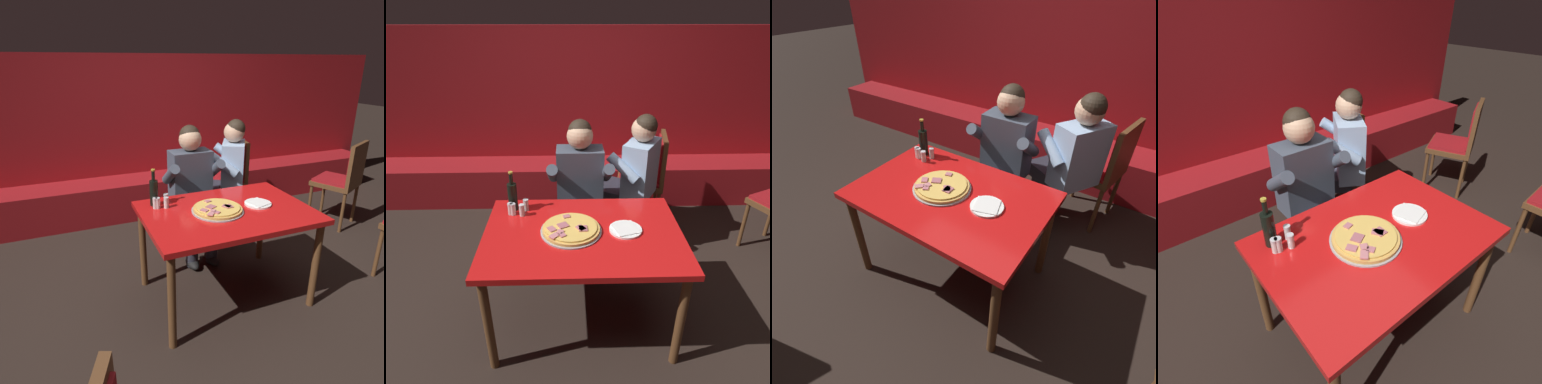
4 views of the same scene
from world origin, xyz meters
TOP-DOWN VIEW (x-y plane):
  - ground_plane at (0.00, 0.00)m, footprint 24.00×24.00m
  - booth_wall_panel at (0.00, 2.18)m, footprint 6.80×0.16m
  - booth_bench at (0.00, 1.86)m, footprint 6.46×0.48m
  - main_dining_table at (0.00, 0.00)m, footprint 1.27×0.87m
  - pizza at (-0.08, 0.01)m, footprint 0.39×0.39m
  - plate_white_paper at (0.27, 0.01)m, footprint 0.21×0.21m
  - beer_bottle at (-0.48, 0.30)m, footprint 0.07×0.07m
  - shaker_black_pepper at (-0.47, 0.23)m, footprint 0.04×0.04m
  - shaker_red_pepper_flakes at (-0.39, 0.28)m, footprint 0.04×0.04m
  - shaker_oregano at (-0.49, 0.23)m, footprint 0.04×0.04m
  - shaker_parmesan at (-0.41, 0.21)m, footprint 0.04×0.04m
  - diner_seated_blue_shirt at (0.01, 0.69)m, footprint 0.53×0.53m
  - dining_chair_far_right at (0.70, 1.27)m, footprint 0.51×0.51m
  - diner_standing_companion at (0.47, 0.97)m, footprint 0.63×0.61m

SIDE VIEW (x-z plane):
  - ground_plane at x=0.00m, z-range 0.00..0.00m
  - booth_bench at x=0.00m, z-range 0.00..0.46m
  - dining_chair_far_right at x=0.70m, z-range 0.10..1.08m
  - main_dining_table at x=0.00m, z-range 0.30..1.06m
  - diner_seated_blue_shirt at x=0.01m, z-range 0.07..1.34m
  - diner_standing_companion at x=0.47m, z-range 0.07..1.34m
  - plate_white_paper at x=0.27m, z-range 0.76..0.78m
  - pizza at x=-0.08m, z-range 0.76..0.80m
  - shaker_black_pepper at x=-0.47m, z-range 0.76..0.84m
  - shaker_red_pepper_flakes at x=-0.39m, z-range 0.76..0.84m
  - shaker_oregano at x=-0.49m, z-range 0.76..0.84m
  - shaker_parmesan at x=-0.41m, z-range 0.76..0.84m
  - beer_bottle at x=-0.48m, z-range 0.73..1.02m
  - booth_wall_panel at x=0.00m, z-range 0.00..1.90m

